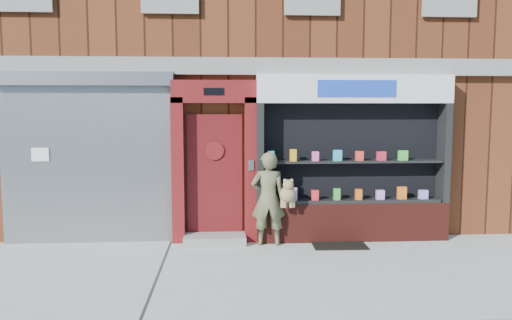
{
  "coord_description": "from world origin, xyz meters",
  "views": [
    {
      "loc": [
        -0.58,
        -7.05,
        2.42
      ],
      "look_at": [
        -0.06,
        1.0,
        1.57
      ],
      "focal_mm": 35.0,
      "sensor_mm": 36.0,
      "label": 1
    }
  ],
  "objects": [
    {
      "name": "woman",
      "position": [
        0.22,
        1.54,
        0.84
      ],
      "size": [
        0.79,
        0.47,
        1.65
      ],
      "color": "brown",
      "rests_on": "ground"
    },
    {
      "name": "ground",
      "position": [
        0.0,
        0.0,
        0.0
      ],
      "size": [
        80.0,
        80.0,
        0.0
      ],
      "primitive_type": "plane",
      "color": "#9E9E99",
      "rests_on": "ground"
    },
    {
      "name": "red_door_bay",
      "position": [
        -0.75,
        1.86,
        1.46
      ],
      "size": [
        1.52,
        0.58,
        2.9
      ],
      "color": "#520E10",
      "rests_on": "ground"
    },
    {
      "name": "shutter_bay",
      "position": [
        -3.0,
        1.93,
        1.72
      ],
      "size": [
        3.1,
        0.3,
        3.04
      ],
      "color": "gray",
      "rests_on": "ground"
    },
    {
      "name": "doormat",
      "position": [
        1.44,
        1.43,
        0.01
      ],
      "size": [
        0.95,
        0.67,
        0.02
      ],
      "primitive_type": "cube",
      "rotation": [
        0.0,
        0.0,
        -0.02
      ],
      "color": "black",
      "rests_on": "ground"
    },
    {
      "name": "pharmacy_bay",
      "position": [
        1.75,
        1.81,
        1.37
      ],
      "size": [
        3.5,
        0.41,
        3.0
      ],
      "color": "#521A13",
      "rests_on": "ground"
    },
    {
      "name": "building",
      "position": [
        -0.0,
        5.99,
        4.0
      ],
      "size": [
        12.0,
        8.16,
        8.0
      ],
      "color": "#512412",
      "rests_on": "ground"
    }
  ]
}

